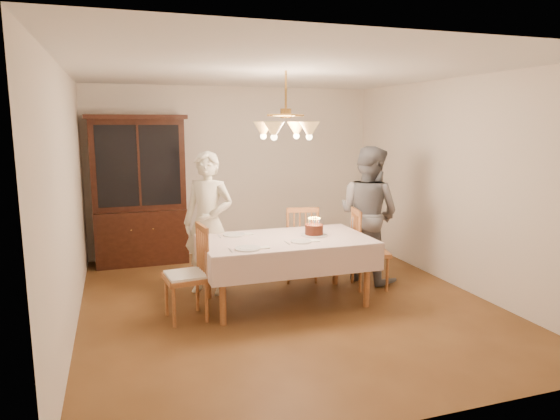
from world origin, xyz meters
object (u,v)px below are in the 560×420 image
object	(u,v)px
chair_far_side	(301,247)
birthday_cake	(314,230)
dining_table	(286,245)
china_hutch	(140,193)
elderly_woman	(208,223)

from	to	relation	value
chair_far_side	birthday_cake	world-z (taller)	chair_far_side
dining_table	chair_far_side	bearing A→B (deg)	57.59
chair_far_side	china_hutch	bearing A→B (deg)	141.52
dining_table	chair_far_side	world-z (taller)	chair_far_side
china_hutch	elderly_woman	bearing A→B (deg)	-66.54
elderly_woman	chair_far_side	bearing A→B (deg)	39.57
birthday_cake	dining_table	bearing A→B (deg)	-175.25
dining_table	elderly_woman	distance (m)	1.00
chair_far_side	elderly_woman	xyz separation A→B (m)	(-1.22, -0.10, 0.42)
dining_table	birthday_cake	world-z (taller)	birthday_cake
chair_far_side	birthday_cake	xyz separation A→B (m)	(-0.10, -0.69, 0.38)
china_hutch	chair_far_side	distance (m)	2.54
china_hutch	chair_far_side	world-z (taller)	china_hutch
china_hutch	birthday_cake	world-z (taller)	china_hutch
chair_far_side	elderly_woman	bearing A→B (deg)	-175.46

